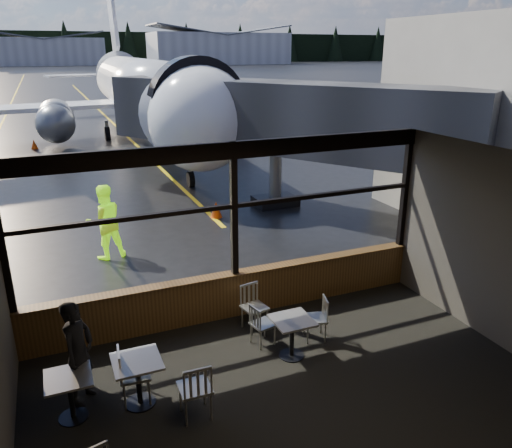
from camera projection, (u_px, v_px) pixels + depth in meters
ground_plane at (53, 73)px, 114.58m from camera, size 520.00×520.00×0.00m
carpet_floor at (306, 406)px, 7.46m from camera, size 8.00×6.00×0.01m
ceiling at (315, 180)px, 6.31m from camera, size 8.00×6.00×0.04m
window_sill at (235, 295)px, 9.93m from camera, size 8.00×0.28×0.90m
window_header at (233, 150)px, 8.97m from camera, size 8.00×0.18×0.30m
mullion_left at (1, 240)px, 7.91m from camera, size 0.12×0.12×2.60m
mullion_centre at (234, 211)px, 9.35m from camera, size 0.12×0.12×2.60m
mullion_right at (405, 189)px, 10.79m from camera, size 0.12×0.12×2.60m
window_transom at (234, 206)px, 9.32m from camera, size 8.00×0.10×0.08m
airliner at (140, 48)px, 27.88m from camera, size 29.65×35.05×10.35m
jet_bridge at (281, 145)px, 15.43m from camera, size 8.51×10.40×4.54m
cafe_table_near at (292, 338)px, 8.58m from camera, size 0.66×0.66×0.73m
cafe_table_mid at (139, 382)px, 7.41m from camera, size 0.70×0.70×0.77m
cafe_table_left at (71, 398)px, 7.13m from camera, size 0.64×0.64×0.71m
chair_near_e at (315, 319)px, 9.09m from camera, size 0.56×0.56×0.84m
chair_near_w at (263, 325)px, 8.94m from camera, size 0.52×0.52×0.80m
chair_near_n at (255, 308)px, 9.41m from camera, size 0.57×0.57×0.90m
chair_mid_s at (195, 388)px, 7.14m from camera, size 0.52×0.52×0.94m
chair_mid_w at (135, 375)px, 7.45m from camera, size 0.55×0.55×0.93m
passenger at (79, 353)px, 7.35m from camera, size 0.67×0.72×1.66m
ground_crew at (105, 222)px, 12.55m from camera, size 1.06×0.90×1.92m
cone_nose at (216, 210)px, 15.84m from camera, size 0.37×0.37×0.52m
cone_wing at (34, 144)px, 26.87m from camera, size 0.36×0.36×0.50m
hangar_mid at (45, 50)px, 169.54m from camera, size 38.00×15.00×10.00m
hangar_right at (219, 47)px, 184.97m from camera, size 50.00×20.00×12.00m
fuel_tank_c at (13, 57)px, 163.94m from camera, size 8.00×8.00×6.00m
treeline at (44, 47)px, 190.98m from camera, size 360.00×3.00×12.00m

